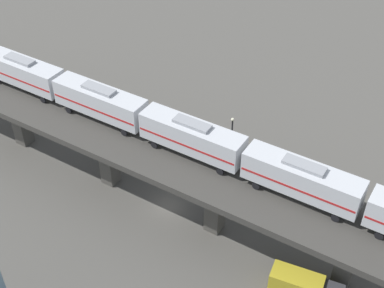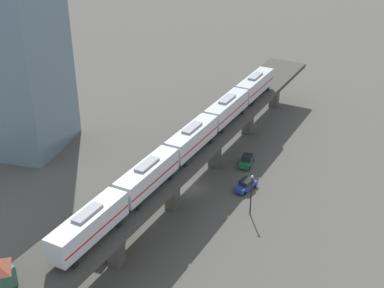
% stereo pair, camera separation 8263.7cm
% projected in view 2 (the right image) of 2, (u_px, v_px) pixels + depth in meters
% --- Properties ---
extents(ground_plane, '(400.00, 400.00, 0.00)m').
position_uv_depth(ground_plane, '(192.00, 188.00, 88.72)').
color(ground_plane, '#4C4944').
extents(elevated_viaduct, '(29.45, 91.45, 8.32)m').
position_uv_depth(elevated_viaduct, '(193.00, 150.00, 85.57)').
color(elevated_viaduct, '#393733').
rests_on(elevated_viaduct, ground).
extents(subway_train, '(17.16, 61.36, 4.45)m').
position_uv_depth(subway_train, '(192.00, 138.00, 81.04)').
color(subway_train, silver).
rests_on(subway_train, elevated_viaduct).
extents(street_car_blue, '(3.58, 4.74, 1.89)m').
position_uv_depth(street_car_blue, '(246.00, 185.00, 87.83)').
color(street_car_blue, '#233D93').
rests_on(street_car_blue, ground).
extents(street_car_green, '(2.20, 4.52, 1.89)m').
position_uv_depth(street_car_green, '(247.00, 160.00, 95.10)').
color(street_car_green, '#1E6638').
rests_on(street_car_green, ground).
extents(delivery_truck, '(2.90, 7.37, 3.20)m').
position_uv_depth(delivery_truck, '(106.00, 235.00, 74.67)').
color(delivery_truck, '#333338').
rests_on(delivery_truck, ground).
extents(street_lamp, '(0.44, 0.44, 6.94)m').
position_uv_depth(street_lamp, '(251.00, 192.00, 80.16)').
color(street_lamp, black).
rests_on(street_lamp, ground).
extents(office_tower, '(16.00, 16.00, 36.00)m').
position_uv_depth(office_tower, '(11.00, 53.00, 94.64)').
color(office_tower, slate).
rests_on(office_tower, ground).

